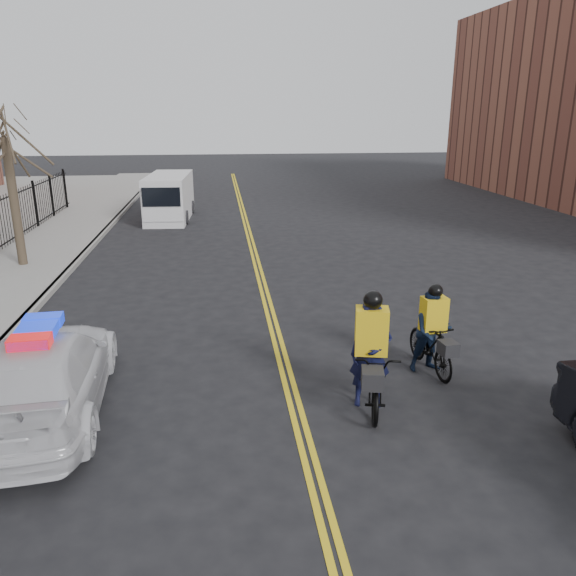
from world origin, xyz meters
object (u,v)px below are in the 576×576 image
(cyclist_near, at_px, (370,366))
(cyclist_far, at_px, (432,337))
(police_cruiser, at_px, (43,374))
(cargo_van, at_px, (169,198))

(cyclist_near, bearing_deg, cyclist_far, 49.11)
(police_cruiser, xyz_separation_m, cyclist_far, (7.04, 0.78, -0.01))
(cargo_van, height_order, cyclist_near, cyclist_near)
(police_cruiser, distance_m, cyclist_far, 7.09)
(cargo_van, relative_size, cyclist_near, 2.25)
(cargo_van, height_order, cyclist_far, cargo_van)
(cargo_van, bearing_deg, cyclist_far, -66.52)
(cargo_van, relative_size, cyclist_far, 2.78)
(police_cruiser, distance_m, cargo_van, 17.92)
(cyclist_near, xyz_separation_m, cyclist_far, (1.56, 1.17, -0.02))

